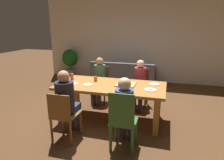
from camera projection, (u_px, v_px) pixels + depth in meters
The scene contains 20 objects.
ground_plane at pixel (111, 119), 4.25m from camera, with size 20.00×20.00×0.00m, color brown.
back_wall at pixel (137, 39), 6.87m from camera, with size 6.60×0.12×2.90m, color silver.
dining_table at pixel (111, 89), 4.07m from camera, with size 2.18×1.04×0.76m.
chair_0 at pixel (101, 82), 5.16m from camera, with size 0.40×0.42×0.91m.
person_0 at pixel (99, 77), 4.98m from camera, with size 0.29×0.47×1.16m.
chair_1 at pixel (123, 121), 3.09m from camera, with size 0.41×0.41×0.98m.
person_1 at pixel (125, 106), 3.18m from camera, with size 0.29×0.46×1.17m.
chair_2 at pixel (140, 86), 4.89m from camera, with size 0.40×0.43×0.91m.
person_2 at pixel (139, 81), 4.69m from camera, with size 0.28×0.53×1.14m.
chair_3 at pixel (63, 115), 3.34m from camera, with size 0.41×0.45×0.88m.
person_3 at pixel (67, 99), 3.41m from camera, with size 0.32×0.52×1.22m.
pizza_box_0 at pixel (126, 84), 4.02m from camera, with size 0.37×0.37×0.03m.
plate_0 at pixel (150, 90), 3.71m from camera, with size 0.23×0.23×0.03m.
plate_1 at pixel (88, 84), 4.03m from camera, with size 0.20×0.20×0.03m.
plate_2 at pixel (154, 84), 4.05m from camera, with size 0.21×0.21×0.01m.
plate_3 at pixel (72, 83), 4.10m from camera, with size 0.24×0.24×0.03m.
drinking_glass_0 at pixel (72, 76), 4.43m from camera, with size 0.07×0.07×0.13m, color #B75130.
drinking_glass_1 at pixel (96, 79), 4.28m from camera, with size 0.07×0.07×0.11m, color #B6512C.
couch at pixel (124, 76), 6.62m from camera, with size 2.04×0.90×0.78m.
potted_plant at pixel (70, 61), 7.36m from camera, with size 0.56×0.56×1.06m.
Camera 1 is at (1.07, -3.72, 1.95)m, focal length 32.10 mm.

